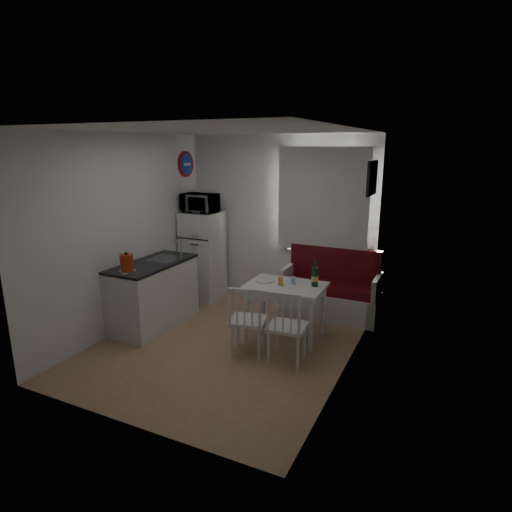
# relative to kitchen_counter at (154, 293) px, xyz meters

# --- Properties ---
(floor) EXTENTS (3.00, 3.50, 0.02)m
(floor) POSITION_rel_kitchen_counter_xyz_m (1.20, -0.16, -0.46)
(floor) COLOR #A9785A
(floor) RESTS_ON ground
(ceiling) EXTENTS (3.00, 3.50, 0.02)m
(ceiling) POSITION_rel_kitchen_counter_xyz_m (1.20, -0.16, 2.14)
(ceiling) COLOR white
(ceiling) RESTS_ON wall_back
(wall_back) EXTENTS (3.00, 0.02, 2.60)m
(wall_back) POSITION_rel_kitchen_counter_xyz_m (1.20, 1.59, 0.84)
(wall_back) COLOR white
(wall_back) RESTS_ON floor
(wall_front) EXTENTS (3.00, 0.02, 2.60)m
(wall_front) POSITION_rel_kitchen_counter_xyz_m (1.20, -1.91, 0.84)
(wall_front) COLOR white
(wall_front) RESTS_ON floor
(wall_left) EXTENTS (0.02, 3.50, 2.60)m
(wall_left) POSITION_rel_kitchen_counter_xyz_m (-0.30, -0.16, 0.84)
(wall_left) COLOR white
(wall_left) RESTS_ON floor
(wall_right) EXTENTS (0.02, 3.50, 2.60)m
(wall_right) POSITION_rel_kitchen_counter_xyz_m (2.70, -0.16, 0.84)
(wall_right) COLOR white
(wall_right) RESTS_ON floor
(window) EXTENTS (1.22, 0.06, 1.47)m
(window) POSITION_rel_kitchen_counter_xyz_m (1.90, 1.56, 1.17)
(window) COLOR silver
(window) RESTS_ON wall_back
(curtain) EXTENTS (1.35, 0.02, 1.50)m
(curtain) POSITION_rel_kitchen_counter_xyz_m (1.90, 1.49, 1.22)
(curtain) COLOR white
(curtain) RESTS_ON wall_back
(kitchen_counter) EXTENTS (0.62, 1.32, 1.16)m
(kitchen_counter) POSITION_rel_kitchen_counter_xyz_m (0.00, 0.00, 0.00)
(kitchen_counter) COLOR silver
(kitchen_counter) RESTS_ON floor
(wall_sign) EXTENTS (0.03, 0.40, 0.40)m
(wall_sign) POSITION_rel_kitchen_counter_xyz_m (-0.27, 1.29, 1.69)
(wall_sign) COLOR #1A379F
(wall_sign) RESTS_ON wall_left
(picture_frame) EXTENTS (0.04, 0.52, 0.42)m
(picture_frame) POSITION_rel_kitchen_counter_xyz_m (2.67, 0.94, 1.59)
(picture_frame) COLOR black
(picture_frame) RESTS_ON wall_right
(bench) EXTENTS (1.40, 0.54, 1.00)m
(bench) POSITION_rel_kitchen_counter_xyz_m (2.12, 1.36, -0.12)
(bench) COLOR silver
(bench) RESTS_ON floor
(dining_table) EXTENTS (0.99, 0.70, 0.73)m
(dining_table) POSITION_rel_kitchen_counter_xyz_m (1.80, 0.36, 0.19)
(dining_table) COLOR silver
(dining_table) RESTS_ON floor
(chair_left) EXTENTS (0.49, 0.48, 0.47)m
(chair_left) POSITION_rel_kitchen_counter_xyz_m (1.55, -0.30, 0.08)
(chair_left) COLOR silver
(chair_left) RESTS_ON floor
(chair_right) EXTENTS (0.46, 0.44, 0.48)m
(chair_right) POSITION_rel_kitchen_counter_xyz_m (2.05, -0.30, 0.10)
(chair_right) COLOR silver
(chair_right) RESTS_ON floor
(fridge) EXTENTS (0.57, 0.57, 1.42)m
(fridge) POSITION_rel_kitchen_counter_xyz_m (0.02, 1.24, 0.25)
(fridge) COLOR white
(fridge) RESTS_ON floor
(microwave) EXTENTS (0.53, 0.36, 0.29)m
(microwave) POSITION_rel_kitchen_counter_xyz_m (0.02, 1.19, 1.11)
(microwave) COLOR white
(microwave) RESTS_ON fridge
(kettle) EXTENTS (0.20, 0.20, 0.26)m
(kettle) POSITION_rel_kitchen_counter_xyz_m (0.05, -0.54, 0.57)
(kettle) COLOR #A42C0D
(kettle) RESTS_ON kitchen_counter
(wine_bottle) EXTENTS (0.09, 0.09, 0.34)m
(wine_bottle) POSITION_rel_kitchen_counter_xyz_m (2.15, 0.46, 0.45)
(wine_bottle) COLOR #133D1F
(wine_bottle) RESTS_ON dining_table
(drinking_glass_orange) EXTENTS (0.06, 0.06, 0.10)m
(drinking_glass_orange) POSITION_rel_kitchen_counter_xyz_m (1.75, 0.31, 0.33)
(drinking_glass_orange) COLOR gold
(drinking_glass_orange) RESTS_ON dining_table
(drinking_glass_blue) EXTENTS (0.06, 0.06, 0.10)m
(drinking_glass_blue) POSITION_rel_kitchen_counter_xyz_m (1.88, 0.41, 0.32)
(drinking_glass_blue) COLOR #8EC1F1
(drinking_glass_blue) RESTS_ON dining_table
(plate) EXTENTS (0.24, 0.24, 0.02)m
(plate) POSITION_rel_kitchen_counter_xyz_m (1.50, 0.38, 0.28)
(plate) COLOR white
(plate) RESTS_ON dining_table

